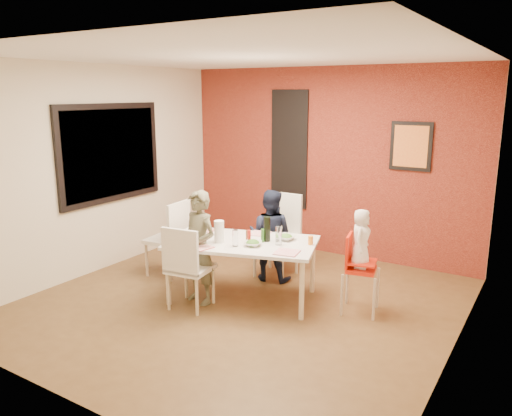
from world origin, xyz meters
The scene contains 35 objects.
ground centered at (0.00, 0.00, 0.00)m, with size 4.50×4.50×0.00m, color brown.
ceiling centered at (0.00, 0.00, 2.70)m, with size 4.50×4.50×0.02m, color white.
wall_back centered at (0.00, 2.25, 1.35)m, with size 4.50×0.02×2.70m, color beige.
wall_front centered at (0.00, -2.25, 1.35)m, with size 4.50×0.02×2.70m, color beige.
wall_left centered at (-2.25, 0.00, 1.35)m, with size 0.02×4.50×2.70m, color beige.
wall_right centered at (2.25, 0.00, 1.35)m, with size 0.02×4.50×2.70m, color beige.
brick_accent_wall centered at (0.00, 2.23, 1.35)m, with size 4.50×0.02×2.70m, color maroon.
picture_window_frame centered at (-2.22, 0.20, 1.55)m, with size 0.05×1.70×1.30m, color black.
picture_window_pane centered at (-2.21, 0.20, 1.55)m, with size 0.02×1.55×1.15m, color black.
glassblock_strip centered at (-0.60, 2.21, 1.50)m, with size 0.55×0.03×1.70m, color silver.
glassblock_surround centered at (-0.60, 2.21, 1.50)m, with size 0.60×0.03×1.76m, color black.
art_print_frame centered at (1.20, 2.21, 1.65)m, with size 0.54×0.03×0.64m, color black.
art_print_canvas centered at (1.20, 2.19, 1.65)m, with size 0.44×0.01×0.54m, color orange.
dining_table centered at (-0.07, 0.12, 0.63)m, with size 1.85×1.37×0.69m.
chair_near centered at (-0.42, -0.46, 0.53)m, with size 0.49×0.49×0.95m.
chair_far centered at (-0.11, 1.07, 0.59)m, with size 0.49×0.49×1.06m.
chair_left centered at (-1.26, 0.26, 0.55)m, with size 0.50×0.50×0.99m.
high_chair centered at (1.17, 0.48, 0.52)m, with size 0.43×0.43×0.86m.
child_near centered at (-0.43, -0.22, 0.65)m, with size 0.47×0.31×1.29m, color brown.
child_far centered at (-0.11, 0.82, 0.58)m, with size 0.57×0.44×1.17m, color black.
toddler centered at (1.19, 0.49, 0.83)m, with size 0.31×0.20×0.64m, color white.
plate_near_left centered at (-0.31, -0.32, 0.70)m, with size 0.21×0.21×0.01m, color white.
plate_far_mid centered at (-0.05, 0.48, 0.70)m, with size 0.22×0.22×0.01m, color white.
plate_near_right centered at (0.56, 0.01, 0.70)m, with size 0.24×0.24×0.01m, color white.
plate_far_left centered at (-0.69, 0.27, 0.70)m, with size 0.20×0.20×0.01m, color silver.
salad_bowl_a centered at (0.12, 0.04, 0.71)m, with size 0.20×0.20×0.05m, color silver.
salad_bowl_b centered at (0.32, 0.43, 0.72)m, with size 0.22×0.22×0.05m, color silver.
wine_bottle centered at (0.16, 0.27, 0.83)m, with size 0.07×0.07×0.28m, color black.
wine_glass_a centered at (-0.04, -0.07, 0.78)m, with size 0.06×0.06×0.18m, color white.
wine_glass_b centered at (0.34, 0.22, 0.79)m, with size 0.07×0.07×0.21m, color silver.
paper_towel_roll centered at (-0.27, -0.05, 0.81)m, with size 0.11×0.11×0.25m, color white.
condiment_red centered at (0.03, 0.10, 0.77)m, with size 0.04×0.04×0.15m, color red.
condiment_green centered at (0.14, 0.22, 0.76)m, with size 0.04×0.04×0.15m, color #2C6822.
condiment_brown centered at (-0.01, 0.13, 0.76)m, with size 0.03×0.03×0.13m, color brown.
sippy_cup centered at (0.64, 0.41, 0.74)m, with size 0.06×0.06×0.10m, color orange.
Camera 1 is at (2.93, -4.40, 2.33)m, focal length 35.00 mm.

